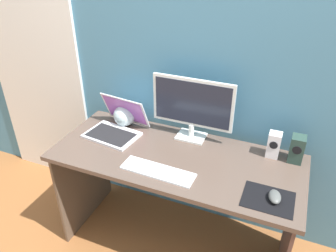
{
  "coord_description": "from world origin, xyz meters",
  "views": [
    {
      "loc": [
        0.56,
        -1.47,
        1.89
      ],
      "look_at": [
        -0.04,
        -0.02,
        0.95
      ],
      "focal_mm": 35.27,
      "sensor_mm": 36.0,
      "label": 1
    }
  ],
  "objects_px": {
    "speaker_right": "(297,149)",
    "laptop": "(116,126)",
    "fishbowl": "(124,116)",
    "mouse": "(275,197)",
    "keyboard_external": "(158,171)",
    "monitor": "(192,106)",
    "speaker_near_monitor": "(274,145)"
  },
  "relations": [
    {
      "from": "keyboard_external",
      "to": "fishbowl",
      "type": "bearing_deg",
      "value": 139.37
    },
    {
      "from": "speaker_right",
      "to": "keyboard_external",
      "type": "distance_m",
      "value": 0.79
    },
    {
      "from": "speaker_right",
      "to": "laptop",
      "type": "bearing_deg",
      "value": -173.59
    },
    {
      "from": "laptop",
      "to": "keyboard_external",
      "type": "relative_size",
      "value": 0.88
    },
    {
      "from": "monitor",
      "to": "keyboard_external",
      "type": "distance_m",
      "value": 0.46
    },
    {
      "from": "monitor",
      "to": "speaker_right",
      "type": "height_order",
      "value": "monitor"
    },
    {
      "from": "monitor",
      "to": "speaker_near_monitor",
      "type": "distance_m",
      "value": 0.53
    },
    {
      "from": "speaker_near_monitor",
      "to": "keyboard_external",
      "type": "height_order",
      "value": "speaker_near_monitor"
    },
    {
      "from": "keyboard_external",
      "to": "mouse",
      "type": "distance_m",
      "value": 0.62
    },
    {
      "from": "speaker_right",
      "to": "fishbowl",
      "type": "bearing_deg",
      "value": -179.3
    },
    {
      "from": "keyboard_external",
      "to": "speaker_right",
      "type": "bearing_deg",
      "value": 32.0
    },
    {
      "from": "laptop",
      "to": "fishbowl",
      "type": "height_order",
      "value": "laptop"
    },
    {
      "from": "speaker_right",
      "to": "keyboard_external",
      "type": "bearing_deg",
      "value": -149.93
    },
    {
      "from": "speaker_right",
      "to": "fishbowl",
      "type": "relative_size",
      "value": 1.1
    },
    {
      "from": "fishbowl",
      "to": "keyboard_external",
      "type": "height_order",
      "value": "fishbowl"
    },
    {
      "from": "speaker_right",
      "to": "speaker_near_monitor",
      "type": "relative_size",
      "value": 1.04
    },
    {
      "from": "monitor",
      "to": "speaker_right",
      "type": "bearing_deg",
      "value": -0.75
    },
    {
      "from": "keyboard_external",
      "to": "speaker_near_monitor",
      "type": "bearing_deg",
      "value": 37.28
    },
    {
      "from": "speaker_near_monitor",
      "to": "fishbowl",
      "type": "relative_size",
      "value": 1.06
    },
    {
      "from": "monitor",
      "to": "fishbowl",
      "type": "relative_size",
      "value": 3.48
    },
    {
      "from": "fishbowl",
      "to": "keyboard_external",
      "type": "relative_size",
      "value": 0.35
    },
    {
      "from": "monitor",
      "to": "keyboard_external",
      "type": "relative_size",
      "value": 1.23
    },
    {
      "from": "speaker_right",
      "to": "mouse",
      "type": "xyz_separation_m",
      "value": [
        -0.07,
        -0.38,
        -0.06
      ]
    },
    {
      "from": "laptop",
      "to": "mouse",
      "type": "xyz_separation_m",
      "value": [
        1.04,
        -0.25,
        -0.03
      ]
    },
    {
      "from": "monitor",
      "to": "laptop",
      "type": "bearing_deg",
      "value": -164.31
    },
    {
      "from": "monitor",
      "to": "fishbowl",
      "type": "bearing_deg",
      "value": -177.36
    },
    {
      "from": "mouse",
      "to": "speaker_near_monitor",
      "type": "bearing_deg",
      "value": 88.33
    },
    {
      "from": "monitor",
      "to": "speaker_right",
      "type": "relative_size",
      "value": 3.16
    },
    {
      "from": "speaker_right",
      "to": "fishbowl",
      "type": "xyz_separation_m",
      "value": [
        -1.1,
        -0.01,
        -0.01
      ]
    },
    {
      "from": "laptop",
      "to": "keyboard_external",
      "type": "xyz_separation_m",
      "value": [
        0.42,
        -0.27,
        -0.04
      ]
    },
    {
      "from": "laptop",
      "to": "keyboard_external",
      "type": "bearing_deg",
      "value": -33.18
    },
    {
      "from": "laptop",
      "to": "fishbowl",
      "type": "xyz_separation_m",
      "value": [
        -0.0,
        0.11,
        0.02
      ]
    }
  ]
}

